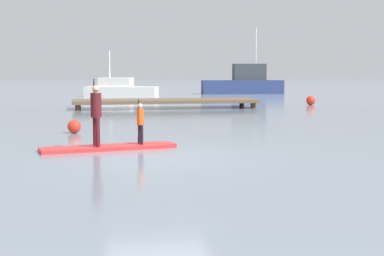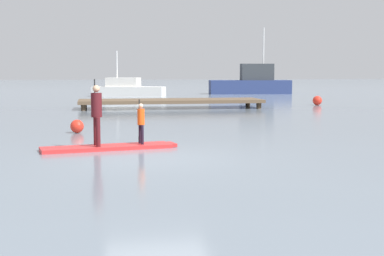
% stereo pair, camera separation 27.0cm
% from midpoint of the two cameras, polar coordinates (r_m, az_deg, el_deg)
% --- Properties ---
extents(ground_plane, '(240.00, 240.00, 0.00)m').
position_cam_midpoint_polar(ground_plane, '(13.29, -4.04, -3.13)').
color(ground_plane, slate).
extents(paddleboard_near, '(3.67, 1.41, 0.10)m').
position_cam_midpoint_polar(paddleboard_near, '(14.96, -8.99, -1.98)').
color(paddleboard_near, red).
rests_on(paddleboard_near, ground).
extents(paddler_adult, '(0.33, 0.50, 1.76)m').
position_cam_midpoint_polar(paddler_adult, '(14.80, -10.31, 1.69)').
color(paddler_adult, '#4C1419').
rests_on(paddler_adult, paddleboard_near).
extents(paddler_child_solo, '(0.23, 0.39, 1.20)m').
position_cam_midpoint_polar(paddler_child_solo, '(15.11, -5.82, 0.69)').
color(paddler_child_solo, black).
rests_on(paddler_child_solo, paddleboard_near).
extents(fishing_boat_green_midground, '(7.41, 2.62, 5.91)m').
position_cam_midpoint_polar(fishing_boat_green_midground, '(50.61, 5.18, 4.57)').
color(fishing_boat_green_midground, navy).
rests_on(fishing_boat_green_midground, ground).
extents(motor_boat_small_navy, '(6.04, 3.55, 3.69)m').
position_cam_midpoint_polar(motor_boat_small_navy, '(45.39, -7.54, 3.96)').
color(motor_boat_small_navy, silver).
rests_on(motor_boat_small_navy, ground).
extents(floating_dock, '(10.11, 2.84, 0.49)m').
position_cam_midpoint_polar(floating_dock, '(31.03, -3.02, 2.77)').
color(floating_dock, brown).
rests_on(floating_dock, ground).
extents(mooring_buoy_near, '(0.45, 0.45, 0.45)m').
position_cam_midpoint_polar(mooring_buoy_near, '(19.01, -12.36, 0.15)').
color(mooring_buoy_near, red).
rests_on(mooring_buoy_near, ground).
extents(mooring_buoy_mid, '(0.56, 0.56, 0.56)m').
position_cam_midpoint_polar(mooring_buoy_mid, '(34.66, 11.84, 2.78)').
color(mooring_buoy_mid, red).
rests_on(mooring_buoy_mid, ground).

